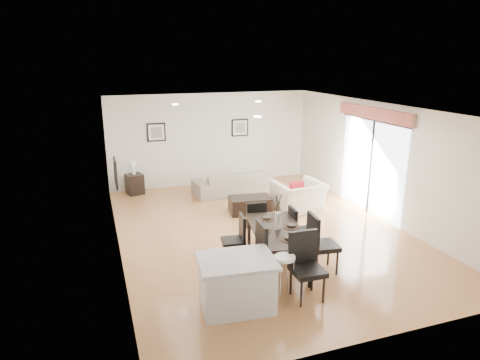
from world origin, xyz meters
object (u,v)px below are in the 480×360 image
object	(u,v)px
armchair	(298,197)
dining_chair_head	(305,261)
kitchen_island	(237,283)
bar_stool	(285,262)
dining_chair_enear	(319,240)
coffee_table	(250,205)
dining_chair_wfar	(237,236)
dining_chair_wnear	(255,251)
dining_chair_efar	(297,227)
dining_chair_foot	(255,220)
sofa	(232,182)
side_table	(135,184)
dining_table	(277,233)

from	to	relation	value
armchair	dining_chair_head	distance (m)	3.98
kitchen_island	bar_stool	size ratio (longest dim) A/B	1.71
dining_chair_enear	coffee_table	world-z (taller)	dining_chair_enear
dining_chair_wfar	coffee_table	world-z (taller)	dining_chair_wfar
dining_chair_wnear	kitchen_island	bearing A→B (deg)	-38.77
dining_chair_efar	coffee_table	world-z (taller)	dining_chair_efar
dining_chair_wnear	dining_chair_efar	distance (m)	1.51
dining_chair_enear	dining_chair_efar	bearing A→B (deg)	6.06
dining_chair_wnear	dining_chair_enear	world-z (taller)	dining_chair_enear
dining_chair_foot	bar_stool	xyz separation A→B (m)	(-0.32, -2.10, 0.11)
armchair	dining_chair_wfar	xyz separation A→B (m)	(-2.32, -2.10, 0.14)
sofa	dining_chair_wnear	bearing A→B (deg)	71.29
dining_chair_efar	kitchen_island	xyz separation A→B (m)	(-1.74, -1.46, -0.10)
sofa	dining_chair_efar	distance (m)	3.98
armchair	side_table	world-z (taller)	armchair
armchair	bar_stool	size ratio (longest dim) A/B	1.58
dining_chair_wnear	side_table	distance (m)	5.87
armchair	dining_table	bearing A→B (deg)	51.40
sofa	dining_chair_wfar	world-z (taller)	dining_chair_wfar
sofa	dining_chair_foot	bearing A→B (deg)	74.91
dining_chair_foot	side_table	xyz separation A→B (m)	(-1.99, 4.17, -0.22)
dining_table	dining_chair_efar	world-z (taller)	dining_chair_efar
sofa	dining_chair_enear	distance (m)	4.86
dining_chair_enear	dining_chair_head	world-z (taller)	same
armchair	coffee_table	bearing A→B (deg)	-17.19
dining_chair_efar	kitchen_island	world-z (taller)	dining_chair_efar
sofa	dining_table	bearing A→B (deg)	77.49
dining_chair_foot	kitchen_island	bearing A→B (deg)	67.35
armchair	kitchen_island	size ratio (longest dim) A/B	0.92
armchair	dining_chair_head	xyz separation A→B (m)	(-1.70, -3.60, 0.23)
dining_chair_foot	dining_chair_efar	bearing A→B (deg)	139.59
armchair	dining_chair_wfar	world-z (taller)	dining_chair_wfar
dining_chair_efar	side_table	world-z (taller)	dining_chair_efar
sofa	bar_stool	distance (m)	5.53
dining_table	dining_chair_wfar	distance (m)	0.77
sofa	kitchen_island	xyz separation A→B (m)	(-1.72, -5.44, 0.09)
dining_chair_wfar	kitchen_island	distance (m)	1.53
coffee_table	dining_chair_efar	bearing A→B (deg)	-80.44
dining_chair_efar	side_table	size ratio (longest dim) A/B	1.60
coffee_table	side_table	bearing A→B (deg)	142.68
dining_chair_enear	dining_chair_efar	distance (m)	0.87
dining_chair_wnear	bar_stool	bearing A→B (deg)	28.64
dining_chair_wnear	dining_chair_efar	world-z (taller)	dining_chair_wnear
dining_table	kitchen_island	size ratio (longest dim) A/B	1.53
dining_chair_wnear	kitchen_island	distance (m)	0.80
dining_table	side_table	distance (m)	5.64
dining_chair_efar	dining_chair_foot	world-z (taller)	dining_chair_efar
dining_table	dining_chair_enear	size ratio (longest dim) A/B	1.74
side_table	bar_stool	size ratio (longest dim) A/B	0.79
coffee_table	dining_chair_enear	bearing A→B (deg)	-81.34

